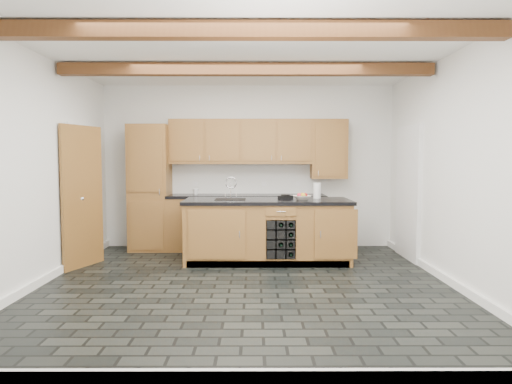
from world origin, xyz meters
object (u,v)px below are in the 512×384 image
kitchen_scale (285,197)px  paper_towel (317,191)px  island (268,230)px  fruit_bowl (302,198)px

kitchen_scale → paper_towel: (0.49, 0.07, 0.09)m
kitchen_scale → paper_towel: paper_towel is taller
island → paper_towel: size_ratio=10.34×
kitchen_scale → paper_towel: 0.50m
island → kitchen_scale: bearing=25.3°
island → fruit_bowl: fruit_bowl is taller
island → kitchen_scale: kitchen_scale is taller
fruit_bowl → island: bearing=173.6°
kitchen_scale → fruit_bowl: fruit_bowl is taller
island → paper_towel: paper_towel is taller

